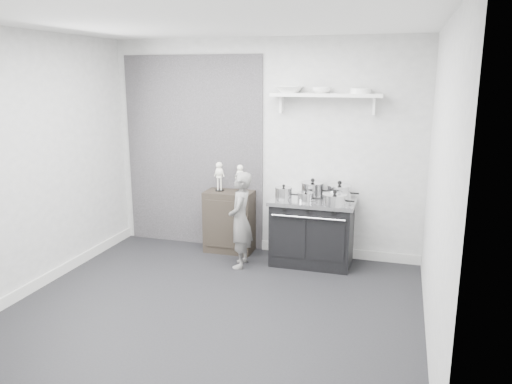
% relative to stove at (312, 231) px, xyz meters
% --- Properties ---
extents(ground, '(4.00, 4.00, 0.00)m').
position_rel_stove_xyz_m(ground, '(-0.71, -1.48, -0.40)').
color(ground, black).
rests_on(ground, ground).
extents(room_shell, '(4.02, 3.62, 2.71)m').
position_rel_stove_xyz_m(room_shell, '(-0.80, -1.33, 1.23)').
color(room_shell, '#A8A8A6').
rests_on(room_shell, ground).
extents(wall_shelf, '(1.30, 0.26, 0.24)m').
position_rel_stove_xyz_m(wall_shelf, '(0.09, 0.20, 1.60)').
color(wall_shelf, white).
rests_on(wall_shelf, room_shell).
extents(stove, '(1.00, 0.63, 0.80)m').
position_rel_stove_xyz_m(stove, '(0.00, 0.00, 0.00)').
color(stove, black).
rests_on(stove, ground).
extents(side_cabinet, '(0.61, 0.36, 0.80)m').
position_rel_stove_xyz_m(side_cabinet, '(-1.11, 0.13, -0.01)').
color(side_cabinet, black).
rests_on(side_cabinet, ground).
extents(child, '(0.33, 0.45, 1.15)m').
position_rel_stove_xyz_m(child, '(-0.80, -0.34, 0.17)').
color(child, slate).
rests_on(child, ground).
extents(pot_front_left, '(0.29, 0.20, 0.18)m').
position_rel_stove_xyz_m(pot_front_left, '(-0.34, -0.09, 0.47)').
color(pot_front_left, silver).
rests_on(pot_front_left, stove).
extents(pot_back_left, '(0.37, 0.29, 0.23)m').
position_rel_stove_xyz_m(pot_back_left, '(-0.03, 0.14, 0.49)').
color(pot_back_left, silver).
rests_on(pot_back_left, stove).
extents(pot_back_right, '(0.38, 0.29, 0.22)m').
position_rel_stove_xyz_m(pot_back_right, '(0.29, 0.13, 0.48)').
color(pot_back_right, silver).
rests_on(pot_back_right, stove).
extents(pot_front_right, '(0.37, 0.28, 0.18)m').
position_rel_stove_xyz_m(pot_front_right, '(0.28, -0.19, 0.46)').
color(pot_front_right, silver).
rests_on(pot_front_right, stove).
extents(pot_front_center, '(0.28, 0.19, 0.15)m').
position_rel_stove_xyz_m(pot_front_center, '(-0.06, -0.14, 0.46)').
color(pot_front_center, silver).
rests_on(pot_front_center, stove).
extents(skeleton_full, '(0.12, 0.08, 0.43)m').
position_rel_stove_xyz_m(skeleton_full, '(-1.24, 0.13, 0.61)').
color(skeleton_full, white).
rests_on(skeleton_full, side_cabinet).
extents(skeleton_torso, '(0.11, 0.07, 0.41)m').
position_rel_stove_xyz_m(skeleton_torso, '(-0.96, 0.13, 0.60)').
color(skeleton_torso, white).
rests_on(skeleton_torso, side_cabinet).
extents(bowl_large, '(0.33, 0.33, 0.08)m').
position_rel_stove_xyz_m(bowl_large, '(-0.35, 0.19, 1.68)').
color(bowl_large, white).
rests_on(bowl_large, wall_shelf).
extents(bowl_small, '(0.23, 0.23, 0.07)m').
position_rel_stove_xyz_m(bowl_small, '(0.03, 0.19, 1.67)').
color(bowl_small, white).
rests_on(bowl_small, wall_shelf).
extents(plate_stack, '(0.24, 0.24, 0.06)m').
position_rel_stove_xyz_m(plate_stack, '(0.48, 0.19, 1.67)').
color(plate_stack, white).
rests_on(plate_stack, wall_shelf).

